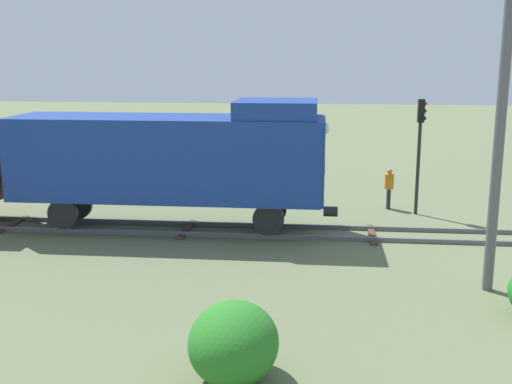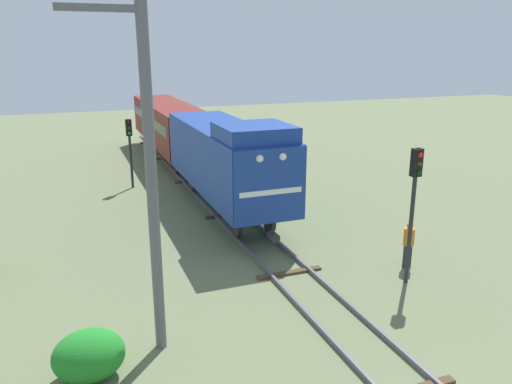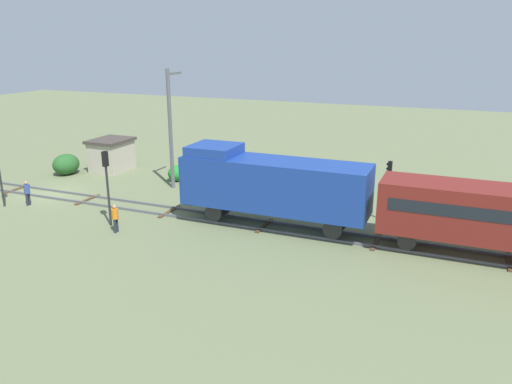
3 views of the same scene
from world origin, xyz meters
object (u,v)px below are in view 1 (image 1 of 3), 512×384
traffic_signal_mid (420,136)px  worker_by_signal (389,185)px  locomotive (174,156)px  catenary_mast (501,120)px

traffic_signal_mid → worker_by_signal: bearing=52.0°
locomotive → traffic_signal_mid: (3.40, -9.09, 0.40)m
traffic_signal_mid → catenary_mast: size_ratio=0.52×
locomotive → worker_by_signal: 9.27m
worker_by_signal → catenary_mast: bearing=-145.9°
locomotive → worker_by_signal: locomotive is taller
traffic_signal_mid → worker_by_signal: 2.54m
locomotive → worker_by_signal: bearing=-62.5°
catenary_mast → traffic_signal_mid: bearing=5.2°
locomotive → catenary_mast: size_ratio=1.31×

